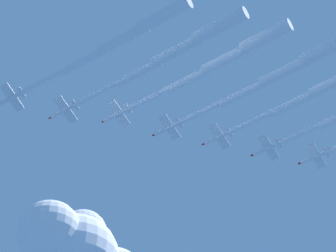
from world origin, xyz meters
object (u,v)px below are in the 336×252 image
(jet_lead, at_px, (123,38))
(jet_starboard_inner, at_px, (226,58))
(jet_port_mid, at_px, (285,71))
(jet_port_inner, at_px, (178,49))
(jet_starboard_mid, at_px, (335,81))

(jet_lead, xyz_separation_m, jet_starboard_inner, (-23.35, 15.38, 1.86))
(jet_port_mid, bearing_deg, jet_lead, -35.40)
(jet_lead, height_order, jet_port_mid, jet_port_mid)
(jet_port_inner, xyz_separation_m, jet_starboard_inner, (-11.96, 6.55, 2.61))
(jet_lead, xyz_separation_m, jet_port_mid, (-35.70, 25.37, 0.32))
(jet_lead, distance_m, jet_port_inner, 14.43)
(jet_lead, height_order, jet_port_inner, jet_lead)
(jet_lead, relative_size, jet_port_inner, 0.99)
(jet_port_mid, relative_size, jet_starboard_mid, 1.01)
(jet_lead, relative_size, jet_port_mid, 1.00)
(jet_starboard_mid, bearing_deg, jet_lead, -35.17)
(jet_port_inner, distance_m, jet_port_mid, 29.42)
(jet_starboard_inner, height_order, jet_starboard_mid, jet_starboard_inner)
(jet_lead, distance_m, jet_starboard_mid, 58.19)
(jet_lead, xyz_separation_m, jet_port_inner, (-11.39, 8.83, -0.75))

